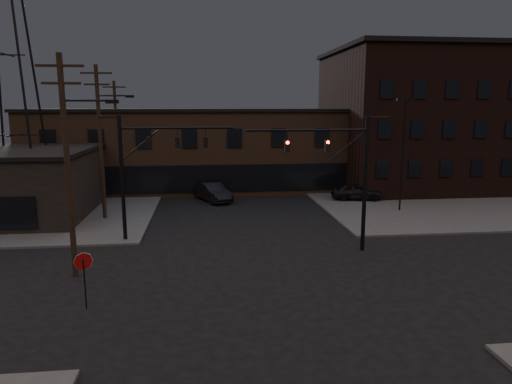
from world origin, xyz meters
TOP-DOWN VIEW (x-y plane):
  - ground at (0.00, 0.00)m, footprint 140.00×140.00m
  - sidewalk_ne at (22.00, 22.00)m, footprint 30.00×30.00m
  - building_row at (0.00, 28.00)m, footprint 40.00×12.00m
  - building_right at (22.00, 26.00)m, footprint 22.00×16.00m
  - traffic_signal_near at (5.36, 4.50)m, footprint 7.12×0.24m
  - traffic_signal_far at (-6.72, 8.00)m, footprint 7.12×0.24m
  - stop_sign at (-8.00, -1.99)m, footprint 0.72×0.33m
  - utility_pole_near at (-9.43, 2.00)m, footprint 3.70×0.28m
  - utility_pole_mid at (-10.44, 14.00)m, footprint 3.70×0.28m
  - utility_pole_far at (-11.50, 26.00)m, footprint 2.20×0.28m
  - transmission_tower at (-18.00, 18.00)m, footprint 7.00×7.00m
  - lot_light_a at (13.00, 14.00)m, footprint 1.50×0.28m
  - lot_light_b at (19.00, 19.00)m, footprint 1.50×0.28m
  - parked_car_lot_a at (10.87, 18.54)m, footprint 4.76×2.59m
  - parked_car_lot_b at (19.77, 20.67)m, footprint 4.58×2.09m
  - car_crossing at (-2.18, 20.15)m, footprint 3.70×5.35m

SIDE VIEW (x-z plane):
  - ground at x=0.00m, z-range 0.00..0.00m
  - sidewalk_ne at x=22.00m, z-range 0.00..0.15m
  - parked_car_lot_b at x=19.77m, z-range 0.15..1.45m
  - car_crossing at x=-2.18m, z-range 0.00..1.67m
  - parked_car_lot_a at x=10.87m, z-range 0.15..1.69m
  - stop_sign at x=-8.00m, z-range 0.60..3.08m
  - building_row at x=0.00m, z-range 0.00..8.00m
  - traffic_signal_near at x=5.36m, z-range 0.93..8.93m
  - traffic_signal_far at x=-6.72m, z-range 1.01..9.01m
  - lot_light_a at x=13.00m, z-range 0.94..10.08m
  - lot_light_b at x=19.00m, z-range 0.94..10.08m
  - utility_pole_far at x=-11.50m, z-range 0.28..11.28m
  - utility_pole_near at x=-9.43m, z-range 0.37..11.37m
  - utility_pole_mid at x=-10.44m, z-range 0.38..11.88m
  - building_right at x=22.00m, z-range 0.00..14.00m
  - transmission_tower at x=-18.00m, z-range 0.00..25.00m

